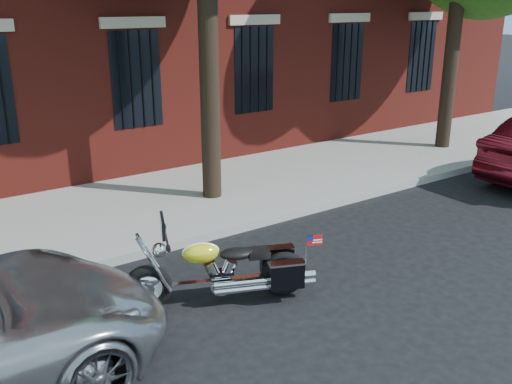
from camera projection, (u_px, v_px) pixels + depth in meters
ground at (282, 261)px, 8.66m from camera, size 120.00×120.00×0.00m
curb at (233, 229)px, 9.71m from camera, size 40.00×0.16×0.15m
sidewalk at (181, 199)px, 11.17m from camera, size 40.00×3.60×0.15m
motorcycle at (227, 272)px, 7.37m from camera, size 2.28×1.34×1.27m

